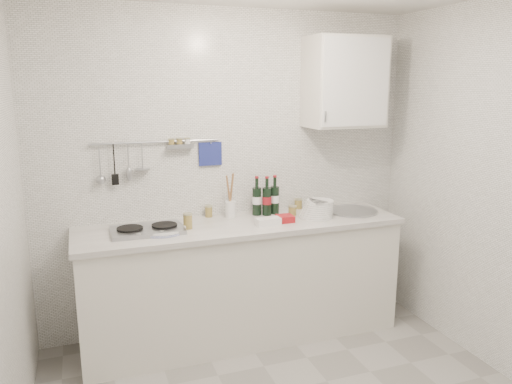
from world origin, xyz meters
The scene contains 14 objects.
back_wall centered at (0.00, 1.40, 1.25)m, with size 3.00×0.02×2.50m, color silver.
counter centered at (0.01, 1.10, 0.43)m, with size 2.44×0.64×0.96m.
wall_rail centered at (-0.60, 1.37, 1.43)m, with size 0.98×0.09×0.34m.
wall_cabinet centered at (0.90, 1.22, 1.95)m, with size 0.60×0.38×0.70m.
plate_stack_hob centered at (-0.60, 1.08, 0.93)m, with size 0.34×0.34×0.03m.
plate_stack_sink centered at (0.61, 1.06, 0.98)m, with size 0.29×0.27×0.13m.
wine_bottles centered at (0.26, 1.26, 1.07)m, with size 0.22×0.11×0.31m.
butter_dish centered at (0.16, 0.97, 0.95)m, with size 0.18×0.09×0.05m, color white.
strawberry_punnet centered at (0.32, 1.02, 0.94)m, with size 0.12×0.12×0.05m, color #B61914.
utensil_crock centered at (-0.03, 1.28, 1.00)m, with size 0.08×0.08×0.35m.
jar_a centered at (-0.19, 1.35, 0.97)m, with size 0.06×0.06×0.09m.
jar_b centered at (0.58, 1.35, 0.96)m, with size 0.07×0.07×0.08m.
jar_c centered at (0.44, 1.16, 0.96)m, with size 0.07×0.07×0.08m.
jar_d centered at (-0.41, 1.08, 0.98)m, with size 0.07×0.07×0.11m.
Camera 1 is at (-1.12, -2.33, 1.95)m, focal length 35.00 mm.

